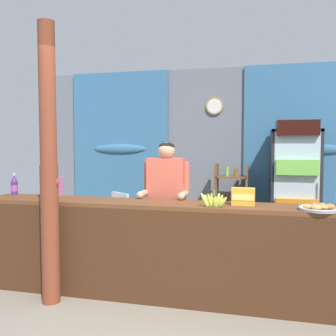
{
  "coord_description": "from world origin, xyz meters",
  "views": [
    {
      "loc": [
        0.78,
        -3.08,
        1.57
      ],
      "look_at": [
        -0.15,
        0.72,
        1.32
      ],
      "focal_mm": 39.54,
      "sensor_mm": 36.0,
      "label": 1
    }
  ],
  "objects": [
    {
      "name": "ground_plane",
      "position": [
        0.0,
        1.09,
        0.0
      ],
      "size": [
        7.28,
        7.28,
        0.0
      ],
      "primitive_type": "plane",
      "color": "gray"
    },
    {
      "name": "back_wall_curtained",
      "position": [
        0.03,
        2.76,
        1.42
      ],
      "size": [
        5.46,
        0.22,
        2.76
      ],
      "color": "slate",
      "rests_on": "ground"
    },
    {
      "name": "stall_counter",
      "position": [
        -0.06,
        0.4,
        0.6
      ],
      "size": [
        4.15,
        0.48,
        0.98
      ],
      "color": "brown",
      "rests_on": "ground"
    },
    {
      "name": "timber_post",
      "position": [
        -1.2,
        0.13,
        1.32
      ],
      "size": [
        0.2,
        0.18,
        2.75
      ],
      "color": "brown",
      "rests_on": "ground"
    },
    {
      "name": "drink_fridge",
      "position": [
        1.27,
        2.25,
        1.03
      ],
      "size": [
        0.65,
        0.73,
        1.89
      ],
      "color": "#232328",
      "rests_on": "ground"
    },
    {
      "name": "bottle_shelf_rack",
      "position": [
        0.41,
        2.38,
        0.67
      ],
      "size": [
        0.48,
        0.28,
        1.29
      ],
      "color": "brown",
      "rests_on": "ground"
    },
    {
      "name": "plastic_lawn_chair",
      "position": [
        -1.27,
        1.91,
        0.49
      ],
      "size": [
        0.62,
        0.62,
        0.86
      ],
      "color": "silver",
      "rests_on": "ground"
    },
    {
      "name": "shopkeeper",
      "position": [
        -0.23,
        0.98,
        1.01
      ],
      "size": [
        0.53,
        0.42,
        1.6
      ],
      "color": "#28282D",
      "rests_on": "ground"
    },
    {
      "name": "soda_bottle_grape_soda",
      "position": [
        -1.98,
        0.66,
        1.09
      ],
      "size": [
        0.08,
        0.08,
        0.25
      ],
      "color": "#56286B",
      "rests_on": "stall_counter"
    },
    {
      "name": "snack_box_choco_powder",
      "position": [
        0.65,
        0.53,
        1.07
      ],
      "size": [
        0.22,
        0.12,
        0.17
      ],
      "color": "gold",
      "rests_on": "stall_counter"
    },
    {
      "name": "snack_box_wafer",
      "position": [
        -1.5,
        0.69,
        1.09
      ],
      "size": [
        0.18,
        0.14,
        0.21
      ],
      "color": "#B76699",
      "rests_on": "stall_counter"
    },
    {
      "name": "pastry_tray",
      "position": [
        1.32,
        0.41,
        1.0
      ],
      "size": [
        0.35,
        0.35,
        0.06
      ],
      "color": "#BCBCC1",
      "rests_on": "stall_counter"
    },
    {
      "name": "banana_bunch",
      "position": [
        0.38,
        0.36,
        1.04
      ],
      "size": [
        0.27,
        0.06,
        0.16
      ],
      "color": "#B7C647",
      "rests_on": "stall_counter"
    }
  ]
}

